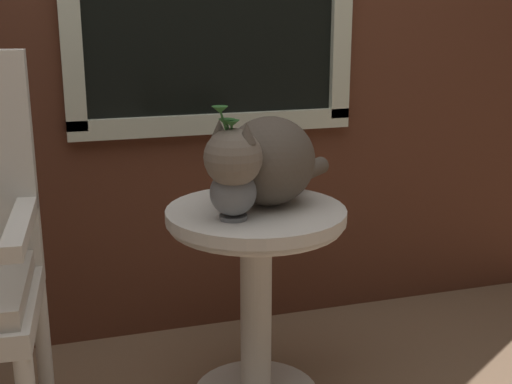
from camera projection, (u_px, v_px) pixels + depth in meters
wicker_side_table at (256, 270)px, 2.02m from camera, size 0.53×0.53×0.63m
cat at (265, 161)px, 1.96m from camera, size 0.49×0.44×0.28m
pewter_vase_with_ivy at (233, 185)px, 1.85m from camera, size 0.13×0.13×0.32m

